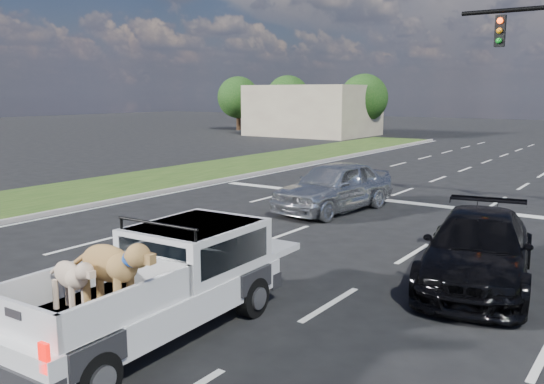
{
  "coord_description": "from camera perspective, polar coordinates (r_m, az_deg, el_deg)",
  "views": [
    {
      "loc": [
        6.44,
        -8.58,
        3.7
      ],
      "look_at": [
        -0.89,
        2.0,
        1.49
      ],
      "focal_mm": 38.0,
      "sensor_mm": 36.0,
      "label": 1
    }
  ],
  "objects": [
    {
      "name": "tree_far_b",
      "position": [
        55.65,
        1.57,
        9.32
      ],
      "size": [
        4.2,
        4.2,
        5.4
      ],
      "color": "#332114",
      "rests_on": "ground"
    },
    {
      "name": "building_left",
      "position": [
        51.86,
        4.08,
        8.07
      ],
      "size": [
        10.0,
        8.0,
        4.4
      ],
      "primitive_type": "cube",
      "color": "tan",
      "rests_on": "ground"
    },
    {
      "name": "silver_sedan",
      "position": [
        18.37,
        6.17,
        0.58
      ],
      "size": [
        2.47,
        4.87,
        1.59
      ],
      "primitive_type": "imported",
      "rotation": [
        0.0,
        0.0,
        -0.13
      ],
      "color": "#B7B9BE",
      "rests_on": "ground"
    },
    {
      "name": "black_coupe",
      "position": [
        11.97,
        19.72,
        -5.37
      ],
      "size": [
        2.81,
        5.1,
        1.4
      ],
      "primitive_type": "imported",
      "rotation": [
        0.0,
        0.0,
        0.18
      ],
      "color": "black",
      "rests_on": "ground"
    },
    {
      "name": "tree_far_c",
      "position": [
        51.71,
        9.11,
        9.17
      ],
      "size": [
        4.2,
        4.2,
        5.4
      ],
      "color": "#332114",
      "rests_on": "ground"
    },
    {
      "name": "road_markings",
      "position": [
        16.87,
        11.4,
        -3.11
      ],
      "size": [
        17.75,
        60.0,
        0.01
      ],
      "color": "silver",
      "rests_on": "ground"
    },
    {
      "name": "ground",
      "position": [
        11.35,
        -2.09,
        -9.3
      ],
      "size": [
        160.0,
        160.0,
        0.0
      ],
      "primitive_type": "plane",
      "color": "black",
      "rests_on": "ground"
    },
    {
      "name": "tree_far_a",
      "position": [
        59.14,
        -3.37,
        9.33
      ],
      "size": [
        4.2,
        4.2,
        5.4
      ],
      "color": "#332114",
      "rests_on": "ground"
    },
    {
      "name": "curb_left",
      "position": [
        21.58,
        -11.85,
        -0.15
      ],
      "size": [
        0.15,
        60.0,
        0.14
      ],
      "primitive_type": "cube",
      "color": "gray",
      "rests_on": "ground"
    },
    {
      "name": "grass_median_left",
      "position": [
        23.41,
        -15.98,
        0.39
      ],
      "size": [
        5.0,
        60.0,
        0.1
      ],
      "primitive_type": "cube",
      "color": "#204013",
      "rests_on": "ground"
    },
    {
      "name": "pickup_truck",
      "position": [
        9.03,
        -11.39,
        -8.84
      ],
      "size": [
        1.97,
        4.84,
        1.79
      ],
      "rotation": [
        0.0,
        0.0,
        0.04
      ],
      "color": "black",
      "rests_on": "ground"
    }
  ]
}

